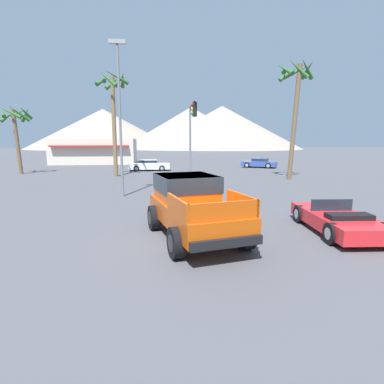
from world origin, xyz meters
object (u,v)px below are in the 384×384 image
parked_car_blue (259,163)px  palm_tree_tall (16,122)px  parked_car_white (149,165)px  traffic_light_main (192,127)px  street_lamp_post (120,106)px  palm_tree_short (295,92)px  red_convertible_car (337,220)px  orange_pickup_truck (192,203)px  palm_tree_leaning (113,100)px

parked_car_blue → palm_tree_tall: (-25.40, -4.79, 4.32)m
parked_car_white → traffic_light_main: size_ratio=0.74×
street_lamp_post → palm_tree_short: size_ratio=0.90×
red_convertible_car → street_lamp_post: 12.25m
red_convertible_car → parked_car_blue: (5.75, 25.77, 0.16)m
parked_car_white → palm_tree_short: palm_tree_short is taller
traffic_light_main → palm_tree_short: palm_tree_short is taller
red_convertible_car → street_lamp_post: bearing=140.5°
traffic_light_main → palm_tree_tall: palm_tree_tall is taller
orange_pickup_truck → street_lamp_post: street_lamp_post is taller
orange_pickup_truck → parked_car_blue: size_ratio=1.17×
orange_pickup_truck → palm_tree_leaning: bearing=92.5°
parked_car_white → parked_car_blue: parked_car_white is taller
parked_car_blue → traffic_light_main: (-9.64, -14.07, 3.50)m
red_convertible_car → palm_tree_short: 16.35m
palm_tree_short → traffic_light_main: bearing=-163.3°
orange_pickup_truck → street_lamp_post: (-3.21, 7.65, 3.90)m
red_convertible_car → traffic_light_main: (-3.89, 11.70, 3.66)m
palm_tree_leaning → palm_tree_tall: bearing=163.4°
orange_pickup_truck → parked_car_white: 23.36m
red_convertible_car → parked_car_white: (-7.37, 23.38, 0.17)m
parked_car_white → palm_tree_short: 16.36m
red_convertible_car → orange_pickup_truck: bearing=-177.9°
palm_tree_tall → parked_car_blue: bearing=10.7°
traffic_light_main → palm_tree_tall: (-15.77, 9.28, 0.82)m
orange_pickup_truck → palm_tree_short: size_ratio=0.55×
orange_pickup_truck → parked_car_blue: (10.80, 25.63, -0.52)m
orange_pickup_truck → parked_car_white: orange_pickup_truck is taller
traffic_light_main → palm_tree_short: bearing=106.7°
palm_tree_tall → palm_tree_leaning: bearing=-16.6°
red_convertible_car → palm_tree_leaning: bearing=123.0°
palm_tree_short → palm_tree_leaning: 15.25m
orange_pickup_truck → palm_tree_leaning: 19.53m
orange_pickup_truck → red_convertible_car: size_ratio=1.24×
parked_car_white → street_lamp_post: size_ratio=0.52×
parked_car_blue → palm_tree_leaning: palm_tree_leaning is taller
street_lamp_post → palm_tree_short: (12.86, 6.45, 1.99)m
parked_car_white → traffic_light_main: 12.68m
parked_car_white → palm_tree_tall: palm_tree_tall is taller
palm_tree_short → palm_tree_leaning: palm_tree_short is taller
traffic_light_main → palm_tree_tall: bearing=-120.5°
parked_car_white → palm_tree_leaning: 8.52m
red_convertible_car → street_lamp_post: (-8.26, 7.79, 4.58)m
orange_pickup_truck → parked_car_white: (-2.32, 23.24, -0.51)m
parked_car_white → palm_tree_leaning: palm_tree_leaning is taller
palm_tree_tall → palm_tree_leaning: palm_tree_leaning is taller
palm_tree_tall → palm_tree_short: size_ratio=0.69×
street_lamp_post → palm_tree_leaning: palm_tree_leaning is taller
traffic_light_main → street_lamp_post: 5.94m
orange_pickup_truck → red_convertible_car: (5.05, -0.15, -0.69)m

